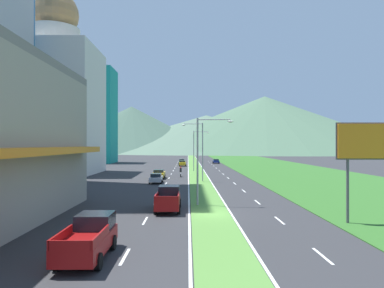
{
  "coord_description": "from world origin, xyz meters",
  "views": [
    {
      "loc": [
        -1.87,
        -29.91,
        5.75
      ],
      "look_at": [
        -1.04,
        41.91,
        5.9
      ],
      "focal_mm": 33.96,
      "sensor_mm": 36.0,
      "label": 1
    }
  ],
  "objects_px": {
    "street_lamp_near": "(202,154)",
    "pickup_truck_1": "(168,199)",
    "street_lamp_far": "(196,148)",
    "pickup_truck_0": "(89,238)",
    "street_lamp_mid": "(200,148)",
    "car_4": "(182,162)",
    "motorcycle_rider": "(181,173)",
    "billboard_roadside": "(372,146)",
    "car_0": "(183,163)",
    "car_2": "(159,174)",
    "car_3": "(216,161)",
    "car_1": "(156,178)"
  },
  "relations": [
    {
      "from": "motorcycle_rider",
      "to": "billboard_roadside",
      "type": "bearing_deg",
      "value": -159.23
    },
    {
      "from": "car_3",
      "to": "pickup_truck_1",
      "type": "xyz_separation_m",
      "value": [
        -10.38,
        -79.34,
        0.27
      ]
    },
    {
      "from": "car_0",
      "to": "street_lamp_far",
      "type": "bearing_deg",
      "value": -170.71
    },
    {
      "from": "car_1",
      "to": "pickup_truck_1",
      "type": "relative_size",
      "value": 0.85
    },
    {
      "from": "street_lamp_mid",
      "to": "car_4",
      "type": "relative_size",
      "value": 2.13
    },
    {
      "from": "car_0",
      "to": "car_3",
      "type": "bearing_deg",
      "value": -37.15
    },
    {
      "from": "street_lamp_mid",
      "to": "billboard_roadside",
      "type": "bearing_deg",
      "value": -69.25
    },
    {
      "from": "car_4",
      "to": "car_2",
      "type": "bearing_deg",
      "value": 175.82
    },
    {
      "from": "pickup_truck_1",
      "to": "street_lamp_near",
      "type": "bearing_deg",
      "value": -52.12
    },
    {
      "from": "billboard_roadside",
      "to": "pickup_truck_1",
      "type": "height_order",
      "value": "billboard_roadside"
    },
    {
      "from": "car_2",
      "to": "pickup_truck_0",
      "type": "distance_m",
      "value": 43.03
    },
    {
      "from": "street_lamp_far",
      "to": "billboard_roadside",
      "type": "bearing_deg",
      "value": -77.42
    },
    {
      "from": "street_lamp_far",
      "to": "car_0",
      "type": "height_order",
      "value": "street_lamp_far"
    },
    {
      "from": "car_3",
      "to": "pickup_truck_0",
      "type": "xyz_separation_m",
      "value": [
        -13.71,
        -92.68,
        0.27
      ]
    },
    {
      "from": "street_lamp_far",
      "to": "car_4",
      "type": "relative_size",
      "value": 2.03
    },
    {
      "from": "street_lamp_near",
      "to": "car_2",
      "type": "xyz_separation_m",
      "value": [
        -6.29,
        27.3,
        -4.09
      ]
    },
    {
      "from": "billboard_roadside",
      "to": "car_2",
      "type": "xyz_separation_m",
      "value": [
        -18.36,
        35.4,
        -4.84
      ]
    },
    {
      "from": "car_1",
      "to": "car_0",
      "type": "bearing_deg",
      "value": -4.37
    },
    {
      "from": "pickup_truck_0",
      "to": "car_0",
      "type": "bearing_deg",
      "value": -2.61
    },
    {
      "from": "street_lamp_near",
      "to": "pickup_truck_1",
      "type": "height_order",
      "value": "street_lamp_near"
    },
    {
      "from": "street_lamp_mid",
      "to": "car_4",
      "type": "bearing_deg",
      "value": 94.26
    },
    {
      "from": "car_0",
      "to": "pickup_truck_1",
      "type": "relative_size",
      "value": 0.82
    },
    {
      "from": "car_3",
      "to": "billboard_roadside",
      "type": "bearing_deg",
      "value": 3.21
    },
    {
      "from": "street_lamp_near",
      "to": "car_2",
      "type": "height_order",
      "value": "street_lamp_near"
    },
    {
      "from": "street_lamp_mid",
      "to": "car_1",
      "type": "bearing_deg",
      "value": -162.3
    },
    {
      "from": "pickup_truck_0",
      "to": "pickup_truck_1",
      "type": "distance_m",
      "value": 13.75
    },
    {
      "from": "car_0",
      "to": "pickup_truck_0",
      "type": "relative_size",
      "value": 0.82
    },
    {
      "from": "street_lamp_mid",
      "to": "street_lamp_far",
      "type": "height_order",
      "value": "street_lamp_mid"
    },
    {
      "from": "street_lamp_mid",
      "to": "car_3",
      "type": "height_order",
      "value": "street_lamp_mid"
    },
    {
      "from": "street_lamp_far",
      "to": "pickup_truck_0",
      "type": "bearing_deg",
      "value": -96.39
    },
    {
      "from": "street_lamp_far",
      "to": "motorcycle_rider",
      "type": "xyz_separation_m",
      "value": [
        -2.98,
        -13.79,
        -4.37
      ]
    },
    {
      "from": "street_lamp_near",
      "to": "car_3",
      "type": "distance_m",
      "value": 77.4
    },
    {
      "from": "car_2",
      "to": "street_lamp_far",
      "type": "bearing_deg",
      "value": -21.08
    },
    {
      "from": "street_lamp_far",
      "to": "car_2",
      "type": "distance_m",
      "value": 18.91
    },
    {
      "from": "street_lamp_near",
      "to": "street_lamp_mid",
      "type": "relative_size",
      "value": 0.9
    },
    {
      "from": "car_4",
      "to": "car_3",
      "type": "bearing_deg",
      "value": -60.99
    },
    {
      "from": "car_4",
      "to": "pickup_truck_1",
      "type": "xyz_separation_m",
      "value": [
        -0.0,
        -73.59,
        0.19
      ]
    },
    {
      "from": "car_4",
      "to": "pickup_truck_1",
      "type": "height_order",
      "value": "pickup_truck_1"
    },
    {
      "from": "street_lamp_near",
      "to": "car_3",
      "type": "bearing_deg",
      "value": 84.58
    },
    {
      "from": "street_lamp_mid",
      "to": "pickup_truck_0",
      "type": "distance_m",
      "value": 38.87
    },
    {
      "from": "street_lamp_mid",
      "to": "pickup_truck_1",
      "type": "xyz_separation_m",
      "value": [
        -3.64,
        -24.66,
        -4.34
      ]
    },
    {
      "from": "street_lamp_near",
      "to": "car_0",
      "type": "relative_size",
      "value": 1.87
    },
    {
      "from": "motorcycle_rider",
      "to": "car_2",
      "type": "bearing_deg",
      "value": 132.95
    },
    {
      "from": "street_lamp_near",
      "to": "billboard_roadside",
      "type": "relative_size",
      "value": 1.12
    },
    {
      "from": "pickup_truck_1",
      "to": "motorcycle_rider",
      "type": "bearing_deg",
      "value": -0.75
    },
    {
      "from": "billboard_roadside",
      "to": "car_2",
      "type": "bearing_deg",
      "value": 117.41
    },
    {
      "from": "pickup_truck_1",
      "to": "billboard_roadside",
      "type": "bearing_deg",
      "value": -110.65
    },
    {
      "from": "car_1",
      "to": "pickup_truck_1",
      "type": "xyz_separation_m",
      "value": [
        3.04,
        -22.52,
        0.25
      ]
    },
    {
      "from": "car_4",
      "to": "pickup_truck_0",
      "type": "relative_size",
      "value": 0.8
    },
    {
      "from": "car_1",
      "to": "pickup_truck_0",
      "type": "xyz_separation_m",
      "value": [
        -0.29,
        -35.86,
        0.25
      ]
    }
  ]
}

